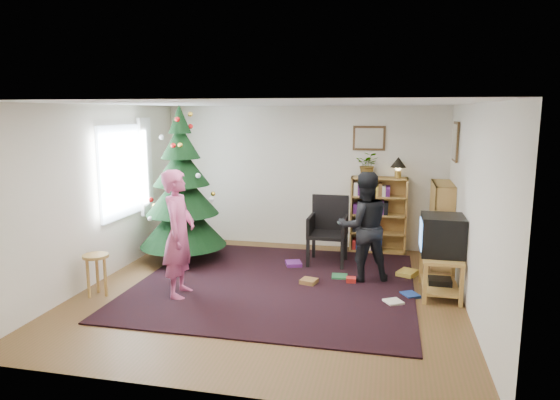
% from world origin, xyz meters
% --- Properties ---
extents(floor, '(5.00, 5.00, 0.00)m').
position_xyz_m(floor, '(0.00, 0.00, 0.00)').
color(floor, brown).
rests_on(floor, ground).
extents(ceiling, '(5.00, 5.00, 0.00)m').
position_xyz_m(ceiling, '(0.00, 0.00, 2.50)').
color(ceiling, white).
rests_on(ceiling, wall_back).
extents(wall_back, '(5.00, 0.02, 2.50)m').
position_xyz_m(wall_back, '(0.00, 2.50, 1.25)').
color(wall_back, silver).
rests_on(wall_back, floor).
extents(wall_front, '(5.00, 0.02, 2.50)m').
position_xyz_m(wall_front, '(0.00, -2.50, 1.25)').
color(wall_front, silver).
rests_on(wall_front, floor).
extents(wall_left, '(0.02, 5.00, 2.50)m').
position_xyz_m(wall_left, '(-2.50, 0.00, 1.25)').
color(wall_left, silver).
rests_on(wall_left, floor).
extents(wall_right, '(0.02, 5.00, 2.50)m').
position_xyz_m(wall_right, '(2.50, 0.00, 1.25)').
color(wall_right, silver).
rests_on(wall_right, floor).
extents(rug, '(3.80, 3.60, 0.02)m').
position_xyz_m(rug, '(0.00, 0.30, 0.01)').
color(rug, black).
rests_on(rug, floor).
extents(window_pane, '(0.04, 1.20, 1.40)m').
position_xyz_m(window_pane, '(-2.47, 0.60, 1.50)').
color(window_pane, silver).
rests_on(window_pane, wall_left).
extents(curtain, '(0.06, 0.35, 1.60)m').
position_xyz_m(curtain, '(-2.43, 1.30, 1.50)').
color(curtain, white).
rests_on(curtain, wall_left).
extents(picture_back, '(0.55, 0.03, 0.42)m').
position_xyz_m(picture_back, '(1.15, 2.48, 1.95)').
color(picture_back, '#4C3319').
rests_on(picture_back, wall_back).
extents(picture_right, '(0.03, 0.50, 0.60)m').
position_xyz_m(picture_right, '(2.48, 1.75, 1.95)').
color(picture_right, '#4C3319').
rests_on(picture_right, wall_right).
extents(christmas_tree, '(1.38, 1.38, 2.51)m').
position_xyz_m(christmas_tree, '(-1.71, 1.08, 1.05)').
color(christmas_tree, '#3F2816').
rests_on(christmas_tree, rug).
extents(bookshelf_back, '(0.95, 0.30, 1.30)m').
position_xyz_m(bookshelf_back, '(1.35, 2.34, 0.66)').
color(bookshelf_back, '#A2743A').
rests_on(bookshelf_back, floor).
extents(bookshelf_right, '(0.30, 0.95, 1.30)m').
position_xyz_m(bookshelf_right, '(2.34, 1.85, 0.66)').
color(bookshelf_right, '#A2743A').
rests_on(bookshelf_right, floor).
extents(tv_stand, '(0.50, 0.89, 0.55)m').
position_xyz_m(tv_stand, '(2.22, 0.42, 0.32)').
color(tv_stand, '#A2743A').
rests_on(tv_stand, floor).
extents(crt_tv, '(0.55, 0.59, 0.52)m').
position_xyz_m(crt_tv, '(2.22, 0.42, 0.81)').
color(crt_tv, black).
rests_on(crt_tv, tv_stand).
extents(armchair, '(0.60, 0.60, 1.08)m').
position_xyz_m(armchair, '(0.60, 1.51, 0.58)').
color(armchair, black).
rests_on(armchair, rug).
extents(stool, '(0.34, 0.34, 0.56)m').
position_xyz_m(stool, '(-2.20, -0.62, 0.43)').
color(stool, '#A2743A').
rests_on(stool, floor).
extents(person_standing, '(0.46, 0.65, 1.68)m').
position_xyz_m(person_standing, '(-1.13, -0.38, 0.84)').
color(person_standing, '#BC4B7B').
rests_on(person_standing, rug).
extents(person_by_chair, '(0.92, 0.82, 1.57)m').
position_xyz_m(person_by_chair, '(1.18, 0.77, 0.79)').
color(person_by_chair, black).
rests_on(person_by_chair, rug).
extents(potted_plant, '(0.43, 0.39, 0.42)m').
position_xyz_m(potted_plant, '(1.15, 2.34, 1.51)').
color(potted_plant, gray).
rests_on(potted_plant, bookshelf_back).
extents(table_lamp, '(0.26, 0.26, 0.35)m').
position_xyz_m(table_lamp, '(1.65, 2.34, 1.54)').
color(table_lamp, '#A57F33').
rests_on(table_lamp, bookshelf_back).
extents(floor_clutter, '(1.95, 1.46, 0.08)m').
position_xyz_m(floor_clutter, '(1.11, 0.59, 0.04)').
color(floor_clutter, '#A51E19').
rests_on(floor_clutter, rug).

